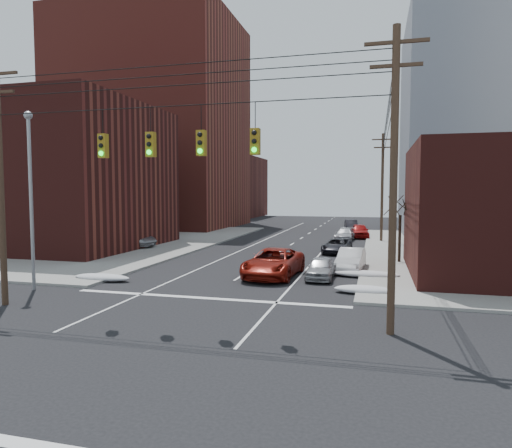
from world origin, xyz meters
The scene contains 27 objects.
ground centered at (0.00, 0.00, 0.00)m, with size 160.00×160.00×0.00m, color black.
sidewalk_nw centered at (-27.00, 27.00, 0.07)m, with size 40.00×40.00×0.15m, color gray.
building_brick_tall centered at (-24.00, 48.00, 15.00)m, with size 24.00×20.00×30.00m, color maroon.
building_brick_near centered at (-22.00, 22.00, 6.50)m, with size 20.00×16.00×13.00m, color #481815.
building_brick_far centered at (-26.00, 74.00, 6.00)m, with size 22.00×18.00×12.00m, color #481815.
building_office centered at (22.00, 44.00, 12.50)m, with size 22.00×20.00×25.00m, color gray.
building_glass centered at (24.00, 70.00, 11.00)m, with size 20.00×18.00×22.00m, color gray.
utility_pole_left centered at (-8.50, 3.00, 5.78)m, with size 2.20×0.28×11.00m.
utility_pole_right centered at (8.50, 3.00, 5.78)m, with size 2.20×0.28×11.00m.
utility_pole_far centered at (8.50, 34.00, 5.78)m, with size 2.20×0.28×11.00m.
traffic_signals centered at (0.10, 2.97, 7.17)m, with size 17.00×0.42×2.02m.
street_light centered at (-9.50, 6.00, 5.54)m, with size 0.44×0.44×9.32m.
bare_tree centered at (9.59, 20.00, 2.32)m, with size 2.09×2.20×4.93m.
snow_nw centered at (-7.40, 9.00, 0.21)m, with size 3.50×1.08×0.42m, color silver.
snow_ne centered at (7.40, 9.50, 0.21)m, with size 3.00×1.08×0.42m, color silver.
snow_east_far centered at (7.40, 14.00, 0.21)m, with size 4.00×1.08×0.42m, color silver.
red_pickup centered at (1.93, 12.89, 0.85)m, with size 2.82×6.11×1.70m, color maroon.
parked_car_a centered at (4.80, 12.87, 0.65)m, with size 1.53×3.82×1.30m, color #A2A2A6.
parked_car_b centered at (6.40, 16.17, 0.73)m, with size 1.54×4.43×1.46m, color white.
parked_car_c centered at (4.80, 24.45, 0.61)m, with size 2.03×4.40×1.22m, color black.
parked_car_d centered at (4.80, 34.59, 0.64)m, with size 1.79×4.41×1.28m, color #AAA9AE.
parked_car_e centered at (6.22, 37.86, 0.78)m, with size 1.84×4.57×1.56m, color maroon.
parked_car_f centered at (4.80, 46.86, 0.73)m, with size 1.54×4.43×1.46m, color black.
lot_car_a centered at (-14.84, 18.05, 0.92)m, with size 1.64×4.69×1.55m, color silver.
lot_car_b centered at (-13.72, 23.03, 0.86)m, with size 2.37×5.13×1.43m, color #A3A3A7.
lot_car_c centered at (-17.84, 21.61, 0.85)m, with size 1.97×4.85×1.41m, color black.
lot_car_d centered at (-16.31, 28.83, 0.88)m, with size 1.73×4.30×1.47m, color #A2A3A6.
Camera 1 is at (7.91, -14.01, 5.21)m, focal length 32.00 mm.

